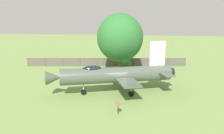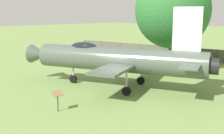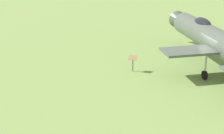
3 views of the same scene
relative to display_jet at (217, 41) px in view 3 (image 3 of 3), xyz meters
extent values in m
plane|color=#75934C|center=(-0.35, -0.14, -2.11)|extent=(200.00, 200.00, 0.00)
cylinder|color=#4C564C|center=(-0.35, -0.14, -0.04)|extent=(12.10, 6.25, 1.73)
cone|color=#4C564C|center=(5.93, 2.40, -0.04)|extent=(2.04, 1.97, 1.47)
ellipsoid|color=black|center=(2.17, 0.88, 0.69)|extent=(2.38, 1.66, 0.84)
cube|color=#4C564C|center=(-1.89, 2.02, -0.26)|extent=(3.00, 3.87, 0.16)
cylinder|color=#A5A8AD|center=(3.08, 1.25, -1.01)|extent=(0.12, 0.12, 1.59)
cylinder|color=black|center=(3.08, 1.25, -1.81)|extent=(0.62, 0.39, 0.60)
cylinder|color=#A5A8AD|center=(-2.08, 0.85, -1.01)|extent=(0.12, 0.12, 1.59)
cylinder|color=black|center=(-2.08, 0.85, -1.81)|extent=(0.62, 0.39, 0.60)
cylinder|color=#333333|center=(-1.44, 5.72, -1.66)|extent=(0.06, 0.06, 0.90)
cube|color=olive|center=(-1.44, 5.72, -1.09)|extent=(0.48, 0.65, 0.25)
camera|label=1|loc=(-4.17, 23.05, 5.81)|focal=35.09mm
camera|label=2|loc=(-13.91, 13.92, 3.21)|focal=44.84mm
camera|label=3|loc=(-23.70, 3.41, 6.67)|focal=54.44mm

